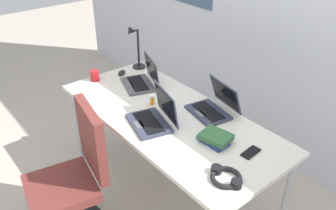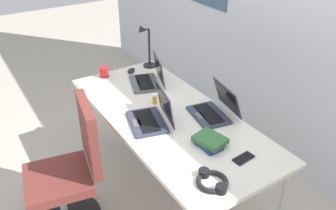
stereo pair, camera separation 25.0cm
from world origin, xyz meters
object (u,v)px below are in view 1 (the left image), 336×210
Objects in this scene: laptop_mid_desk at (154,117)px; book_stack at (215,138)px; computer_mouse at (122,73)px; office_chair at (73,186)px; headphones at (226,177)px; cell_phone at (251,152)px; coffee_mug at (95,76)px; desk_lamp at (135,48)px; laptop_by_keyboard at (142,80)px; laptop_front_right at (213,107)px; pill_bottle at (152,100)px.

book_stack is (0.42, 0.17, -0.02)m from laptop_mid_desk.
laptop_mid_desk reaches higher than computer_mouse.
office_chair reaches higher than computer_mouse.
cell_phone is at bearing 102.23° from headphones.
computer_mouse is 0.24m from coffee_mug.
laptop_by_keyboard is at bearing -26.09° from desk_lamp.
laptop_by_keyboard is 1.80× the size of headphones.
desk_lamp reaches higher than cell_phone.
headphones is at bearing -44.06° from computer_mouse.
laptop_mid_desk is 0.72m from office_chair.
laptop_mid_desk is 1.09× the size of laptop_front_right.
office_chair is at bearing -56.12° from desk_lamp.
computer_mouse is 1.53m from headphones.
computer_mouse is at bearing -169.89° from laptop_front_right.
headphones is 0.35m from book_stack.
cell_phone is (1.46, -0.16, -0.19)m from desk_lamp.
cell_phone is at bearing 47.30° from office_chair.
laptop_mid_desk is 0.45m from book_stack.
laptop_by_keyboard is 1.02m from office_chair.
desk_lamp reaches higher than laptop_front_right.
office_chair is at bearing -126.54° from book_stack.
laptop_mid_desk reaches higher than coffee_mug.
laptop_mid_desk is 0.84m from computer_mouse.
laptop_front_right reaches higher than book_stack.
laptop_by_keyboard is 1.26m from headphones.
cell_phone is 1.51m from coffee_mug.
laptop_mid_desk is 0.85m from coffee_mug.
laptop_by_keyboard is at bearing 152.44° from laptop_mid_desk.
book_stack is (-0.22, -0.09, 0.03)m from cell_phone.
laptop_front_right reaches higher than headphones.
book_stack reaches higher than computer_mouse.
cell_phone is 0.63× the size of book_stack.
coffee_mug is (-1.00, -0.41, -0.00)m from laptop_front_right.
headphones is (1.50, -0.28, -0.00)m from computer_mouse.
laptop_mid_desk is at bearing -27.56° from laptop_by_keyboard.
coffee_mug is (-0.05, -0.24, 0.03)m from computer_mouse.
coffee_mug is at bearing -157.82° from laptop_front_right.
coffee_mug is at bearing 179.21° from laptop_mid_desk.
laptop_front_right is at bearing -0.03° from desk_lamp.
coffee_mug is (-0.33, -0.26, -0.00)m from laptop_by_keyboard.
computer_mouse is at bearing 176.23° from book_stack.
laptop_mid_desk is at bearing -163.25° from cell_phone.
computer_mouse is (-0.80, 0.25, -0.03)m from laptop_mid_desk.
cell_phone is (1.16, -0.01, -0.04)m from laptop_by_keyboard.
coffee_mug is (-0.63, -0.13, 0.00)m from pill_bottle.
coffee_mug is 0.12× the size of office_chair.
desk_lamp is 1.02× the size of laptop_mid_desk.
laptop_by_keyboard is (0.30, -0.15, -0.15)m from desk_lamp.
laptop_mid_desk is at bearing -110.44° from laptop_front_right.
coffee_mug is (-1.26, -0.16, 0.01)m from book_stack.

